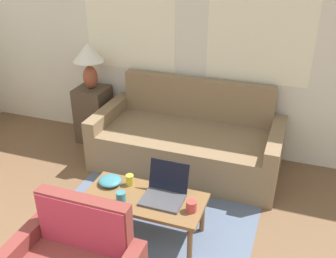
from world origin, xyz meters
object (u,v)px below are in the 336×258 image
(cup_navy, at_px, (191,206))
(cup_white, at_px, (121,197))
(cup_yellow, at_px, (130,180))
(table_lamp, at_px, (89,58))
(laptop, at_px, (165,191))
(couch, at_px, (188,142))
(coffee_table, at_px, (144,202))
(snack_bowl, at_px, (110,181))

(cup_navy, bearing_deg, cup_white, -172.57)
(cup_yellow, xyz_separation_m, cup_white, (0.03, -0.24, -0.00))
(table_lamp, xyz_separation_m, cup_white, (1.11, -1.52, -0.63))
(laptop, bearing_deg, couch, 97.25)
(coffee_table, bearing_deg, snack_bowl, 167.15)
(cup_navy, bearing_deg, laptop, 158.23)
(cup_yellow, bearing_deg, cup_navy, -15.33)
(cup_white, bearing_deg, cup_yellow, 97.42)
(cup_navy, xyz_separation_m, cup_yellow, (-0.61, 0.17, 0.00))
(couch, xyz_separation_m, coffee_table, (-0.01, -1.22, 0.06))
(table_lamp, relative_size, cup_white, 6.01)
(coffee_table, relative_size, cup_navy, 10.90)
(laptop, bearing_deg, cup_yellow, 169.77)
(table_lamp, height_order, cup_navy, table_lamp)
(table_lamp, distance_m, coffee_table, 2.02)
(couch, height_order, coffee_table, couch)
(cup_white, relative_size, snack_bowl, 0.44)
(table_lamp, height_order, cup_white, table_lamp)
(laptop, bearing_deg, cup_white, -150.46)
(snack_bowl, bearing_deg, table_lamp, 124.50)
(coffee_table, height_order, cup_white, cup_white)
(laptop, xyz_separation_m, cup_navy, (0.26, -0.10, -0.01))
(snack_bowl, bearing_deg, cup_yellow, 15.28)
(table_lamp, xyz_separation_m, coffee_table, (1.27, -1.40, -0.72))
(cup_navy, distance_m, snack_bowl, 0.79)
(cup_navy, distance_m, cup_yellow, 0.64)
(cup_yellow, xyz_separation_m, snack_bowl, (-0.17, -0.05, -0.02))
(coffee_table, xyz_separation_m, laptop, (0.16, 0.06, 0.11))
(couch, height_order, cup_yellow, couch)
(cup_white, bearing_deg, table_lamp, 126.14)
(couch, xyz_separation_m, snack_bowl, (-0.37, -1.14, 0.14))
(couch, xyz_separation_m, laptop, (0.15, -1.16, 0.17))
(laptop, distance_m, cup_yellow, 0.36)
(snack_bowl, bearing_deg, laptop, -1.88)
(table_lamp, height_order, coffee_table, table_lamp)
(cup_navy, bearing_deg, coffee_table, 174.61)
(table_lamp, bearing_deg, couch, -8.16)
(laptop, height_order, cup_yellow, laptop)
(cup_navy, bearing_deg, snack_bowl, 171.14)
(cup_white, height_order, snack_bowl, cup_white)
(laptop, bearing_deg, table_lamp, 136.84)
(table_lamp, bearing_deg, cup_white, -53.86)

